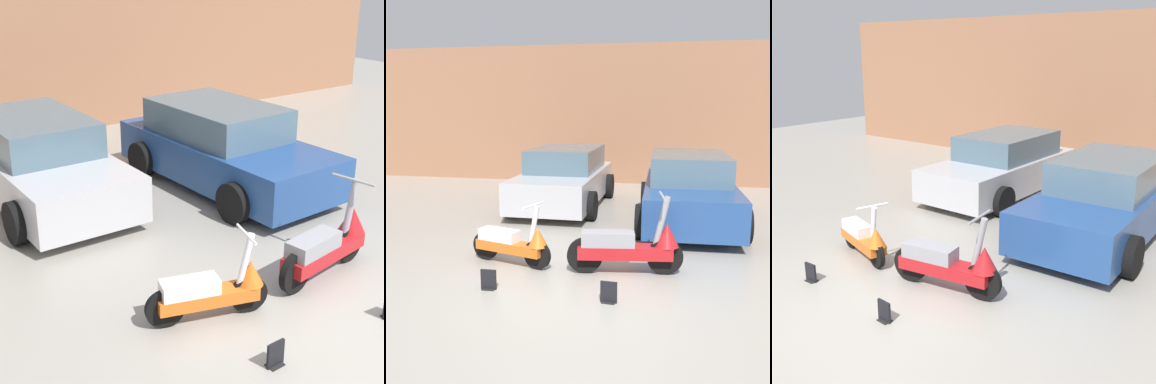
# 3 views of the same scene
# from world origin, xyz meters

# --- Properties ---
(ground_plane) EXTENTS (28.00, 28.00, 0.00)m
(ground_plane) POSITION_xyz_m (0.00, 0.00, 0.00)
(ground_plane) COLOR #9E998E
(wall_back) EXTENTS (19.60, 0.12, 4.00)m
(wall_back) POSITION_xyz_m (0.00, 8.69, 2.00)
(wall_back) COLOR #9E6B4C
(wall_back) RESTS_ON ground_plane
(scooter_front_left) EXTENTS (1.31, 0.64, 0.94)m
(scooter_front_left) POSITION_xyz_m (-1.21, 1.03, 0.33)
(scooter_front_left) COLOR black
(scooter_front_left) RESTS_ON ground_plane
(scooter_front_right) EXTENTS (1.59, 0.61, 1.12)m
(scooter_front_right) POSITION_xyz_m (0.49, 1.00, 0.40)
(scooter_front_right) COLOR black
(scooter_front_right) RESTS_ON ground_plane
(car_rear_left) EXTENTS (1.91, 3.91, 1.33)m
(car_rear_left) POSITION_xyz_m (-1.43, 5.20, 0.63)
(car_rear_left) COLOR #B7B7BC
(car_rear_left) RESTS_ON ground_plane
(car_rear_center) EXTENTS (2.03, 4.04, 1.35)m
(car_rear_center) POSITION_xyz_m (1.32, 4.13, 0.65)
(car_rear_center) COLOR navy
(car_rear_center) RESTS_ON ground_plane
(placard_near_left_scooter) EXTENTS (0.20, 0.12, 0.26)m
(placard_near_left_scooter) POSITION_xyz_m (-1.21, 0.05, 0.11)
(placard_near_left_scooter) COLOR black
(placard_near_left_scooter) RESTS_ON ground_plane
(placard_near_right_scooter) EXTENTS (0.20, 0.13, 0.26)m
(placard_near_right_scooter) POSITION_xyz_m (0.35, -0.05, 0.11)
(placard_near_right_scooter) COLOR black
(placard_near_right_scooter) RESTS_ON ground_plane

